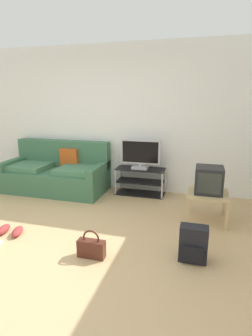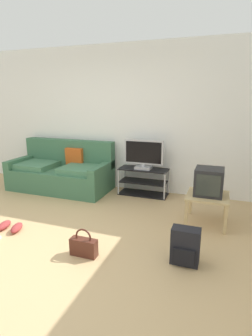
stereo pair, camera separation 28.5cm
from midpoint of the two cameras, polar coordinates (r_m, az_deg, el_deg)
ground_plane at (r=3.55m, az=-15.20°, el=-15.41°), size 9.00×9.80×0.02m
wall_back at (r=5.28m, az=-0.73°, el=10.28°), size 9.00×0.10×2.70m
couch at (r=5.43m, az=-11.84°, el=-0.85°), size 1.93×0.92×0.93m
tv_stand at (r=5.01m, az=5.33°, el=-2.88°), size 0.89×0.38×0.49m
flat_tv at (r=4.86m, az=5.40°, el=2.77°), size 0.71×0.22×0.53m
side_table at (r=4.01m, az=18.76°, el=-6.19°), size 0.57×0.57×0.43m
crt_tv at (r=3.95m, az=19.05°, el=-2.76°), size 0.38×0.38×0.38m
backpack at (r=3.09m, az=15.06°, el=-15.70°), size 0.30×0.24×0.40m
handbag at (r=3.18m, az=-6.27°, el=-16.11°), size 0.31×0.11×0.33m
sneakers_pair at (r=4.01m, az=-21.29°, el=-11.44°), size 0.40×0.30×0.09m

